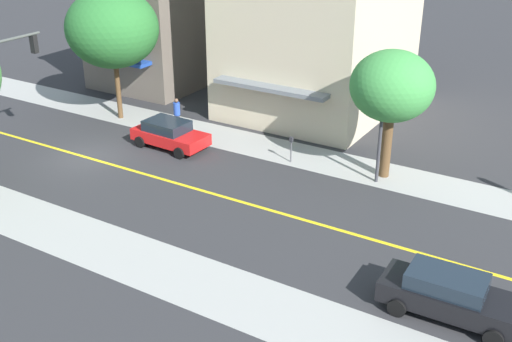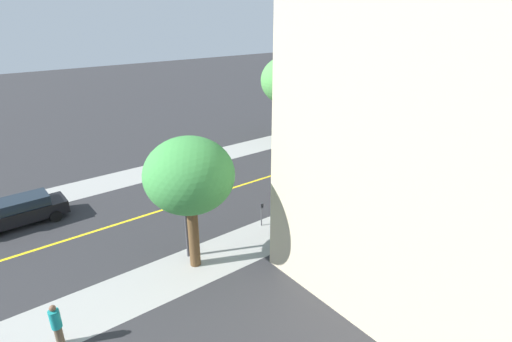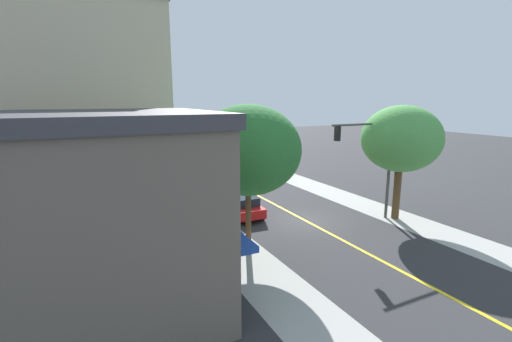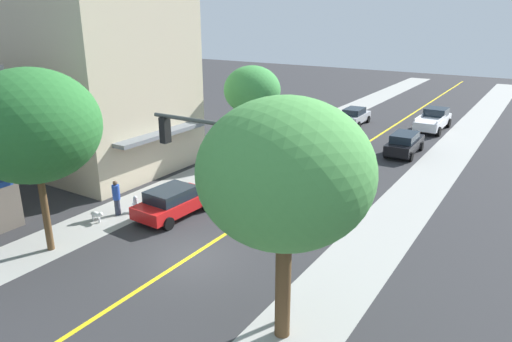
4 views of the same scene
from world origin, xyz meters
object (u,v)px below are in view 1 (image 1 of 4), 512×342
Objects in this scene: street_lamp at (382,114)px; black_sedan_right_curb at (450,295)px; street_tree_left_far at (392,87)px; pedestrian_blue_shirt at (177,113)px; small_dog at (164,118)px; parking_meter at (291,146)px; fire_hydrant at (183,126)px; street_tree_right_corner at (112,28)px; red_sedan_left_curb at (169,134)px.

street_lamp is 1.16× the size of black_sedan_right_curb.
street_tree_left_far is 13.39m from pedestrian_blue_shirt.
street_tree_left_far reaches higher than small_dog.
parking_meter is 1.78× the size of small_dog.
street_tree_left_far is at bearing 174.70° from street_lamp.
street_tree_left_far is at bearing 120.50° from black_sedan_right_curb.
small_dog is (-0.67, -1.97, -0.04)m from fire_hydrant.
street_tree_left_far is 7.28× the size of fire_hydrant.
black_sedan_right_curb is 6.11× the size of small_dog.
fire_hydrant is 7.35m from parking_meter.
small_dog is at bearing 153.15° from black_sedan_right_curb.
street_tree_left_far is at bearing 89.18° from pedestrian_blue_shirt.
street_lamp is at bearing 83.26° from small_dog.
black_sedan_right_curb is 20.92m from pedestrian_blue_shirt.
parking_meter is 5.38m from street_lamp.
street_lamp is at bearing 123.24° from black_sedan_right_curb.
street_tree_left_far is 1.38m from street_lamp.
fire_hydrant is 0.18× the size of black_sedan_right_curb.
street_lamp is (0.35, 16.98, -2.02)m from street_tree_right_corner.
street_tree_right_corner is 1.64× the size of black_sedan_right_curb.
black_sedan_right_curb is (8.93, 22.90, -4.71)m from street_tree_right_corner.
street_lamp is 10.76m from black_sedan_right_curb.
street_lamp is at bearing 85.52° from pedestrian_blue_shirt.
fire_hydrant is at bearing -92.69° from parking_meter.
black_sedan_right_curb is (9.39, 5.84, -3.79)m from street_tree_left_far.
small_dog is at bearing -99.77° from pedestrian_blue_shirt.
small_dog is (-0.09, -14.08, -4.23)m from street_tree_left_far.
fire_hydrant is (0.58, -12.10, -4.19)m from street_tree_left_far.
street_tree_right_corner reaches higher than fire_hydrant.
red_sedan_left_curb is at bearing -81.02° from street_lamp.
parking_meter is (0.92, -4.78, -3.70)m from street_tree_left_far.
street_lamp reaches higher than small_dog.
street_tree_right_corner reaches higher than black_sedan_right_curb.
street_lamp reaches higher than red_sedan_left_curb.
street_tree_right_corner is 7.12m from fire_hydrant.
fire_hydrant is at bearing 68.18° from small_dog.
street_tree_left_far is (-0.47, 17.06, -0.92)m from street_tree_right_corner.
black_sedan_right_curb is at bearing 51.44° from parking_meter.
street_tree_left_far is 12.36m from red_sedan_left_curb.
black_sedan_right_curb reaches higher than parking_meter.
street_tree_right_corner is at bearing 161.45° from red_sedan_left_curb.
small_dog is at bearing -96.23° from parking_meter.
street_lamp is 13.08m from pedestrian_blue_shirt.
pedestrian_blue_shirt is (-0.73, -12.81, -2.55)m from street_lamp.
street_tree_right_corner is at bearing 157.32° from black_sedan_right_curb.
fire_hydrant is (0.11, 4.96, -5.11)m from street_tree_right_corner.
black_sedan_right_curb is at bearing -18.94° from red_sedan_left_curb.
street_tree_right_corner is 6.20m from pedestrian_blue_shirt.
parking_meter is 0.25× the size of street_lamp.
fire_hydrant is 1.11× the size of small_dog.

